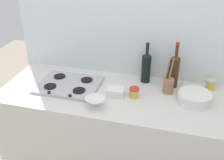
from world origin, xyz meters
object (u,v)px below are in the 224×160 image
plate_stack (194,97)px  condiment_jar_rear (134,92)px  condiment_jar_front (210,85)px  utensil_crock (168,84)px  wine_bottle_leftmost (146,67)px  butter_dish (116,92)px  stovetop_hob (69,85)px  wine_bottle_mid_left (174,70)px  mixing_bowl (95,102)px

plate_stack → condiment_jar_rear: 0.45m
plate_stack → condiment_jar_front: (0.12, 0.22, 0.01)m
plate_stack → utensil_crock: 0.22m
plate_stack → wine_bottle_leftmost: bearing=151.7°
butter_dish → condiment_jar_front: size_ratio=1.51×
wine_bottle_leftmost → butter_dish: wine_bottle_leftmost is taller
stovetop_hob → condiment_jar_front: 1.15m
stovetop_hob → butter_dish: (0.41, -0.03, 0.02)m
wine_bottle_mid_left → stovetop_hob: bearing=-164.6°
mixing_bowl → utensil_crock: bearing=34.8°
butter_dish → wine_bottle_leftmost: bearing=56.1°
mixing_bowl → condiment_jar_front: 0.95m
butter_dish → utensil_crock: utensil_crock is taller
wine_bottle_leftmost → condiment_jar_rear: (-0.05, -0.26, -0.10)m
stovetop_hob → butter_dish: butter_dish is taller
wine_bottle_leftmost → condiment_jar_front: wine_bottle_leftmost is taller
butter_dish → condiment_jar_front: (0.71, 0.28, 0.01)m
utensil_crock → condiment_jar_front: bearing=22.6°
mixing_bowl → butter_dish: mixing_bowl is taller
mixing_bowl → condiment_jar_rear: bearing=40.8°
wine_bottle_leftmost → butter_dish: (-0.19, -0.28, -0.11)m
stovetop_hob → utensil_crock: utensil_crock is taller
plate_stack → condiment_jar_rear: bearing=-174.2°
mixing_bowl → plate_stack: bearing=20.3°
wine_bottle_leftmost → plate_stack: bearing=-28.3°
utensil_crock → stovetop_hob: bearing=-171.8°
condiment_jar_front → wine_bottle_leftmost: bearing=-179.7°
stovetop_hob → plate_stack: 1.00m
stovetop_hob → wine_bottle_mid_left: bearing=15.4°
wine_bottle_leftmost → condiment_jar_rear: 0.28m
utensil_crock → plate_stack: bearing=-22.5°
stovetop_hob → condiment_jar_rear: (0.55, -0.01, 0.02)m
plate_stack → mixing_bowl: bearing=-159.7°
wine_bottle_mid_left → condiment_jar_rear: bearing=-139.0°
plate_stack → condiment_jar_rear: plate_stack is taller
stovetop_hob → condiment_jar_front: bearing=12.6°
mixing_bowl → condiment_jar_front: bearing=30.2°
mixing_bowl → wine_bottle_leftmost: bearing=58.3°
wine_bottle_mid_left → utensil_crock: (-0.03, -0.11, -0.07)m
wine_bottle_leftmost → condiment_jar_rear: wine_bottle_leftmost is taller
stovetop_hob → mixing_bowl: 0.38m
wine_bottle_mid_left → wine_bottle_leftmost: bearing=175.1°
stovetop_hob → wine_bottle_leftmost: (0.60, 0.25, 0.12)m
wine_bottle_mid_left → mixing_bowl: wine_bottle_mid_left is taller
wine_bottle_leftmost → wine_bottle_mid_left: size_ratio=0.91×
wine_bottle_mid_left → utensil_crock: size_ratio=1.31×
condiment_jar_front → utensil_crock: bearing=-157.4°
wine_bottle_mid_left → mixing_bowl: size_ratio=2.56×
stovetop_hob → wine_bottle_mid_left: (0.83, 0.23, 0.13)m
mixing_bowl → utensil_crock: size_ratio=0.51×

